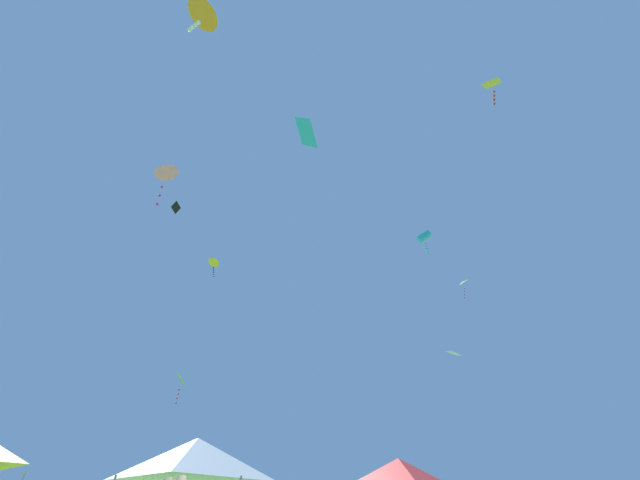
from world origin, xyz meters
The scene contains 12 objects.
canopy_tent_red centered at (4.21, 12.41, 2.99)m, with size 3.29×3.29×3.52m.
canopy_tent_white centered at (-2.55, 8.08, 2.92)m, with size 3.22×3.22×3.44m.
kite_cyan_box centered at (11.63, 23.49, 22.71)m, with size 1.40×0.89×2.83m.
kite_yellow_delta centered at (-7.02, 24.33, 19.57)m, with size 1.24×1.22×1.80m.
kite_orange_delta centered at (-4.67, 4.18, 20.00)m, with size 1.68×1.74×2.99m.
kite_black_diamond centered at (-11.59, 24.56, 25.72)m, with size 0.73×0.80×0.71m.
kite_white_diamond centered at (12.50, 24.24, 12.18)m, with size 1.16×1.10×0.52m.
kite_lime_delta centered at (15.85, 26.56, 19.91)m, with size 1.18×1.24×1.95m.
kite_cyan_diamond centered at (0.21, 4.16, 12.13)m, with size 0.82×0.90×1.02m.
kite_yellow_diamond centered at (8.39, 5.02, 17.43)m, with size 0.81×0.94×1.93m.
kite_lime_diamond centered at (-8.01, 25.49, 9.99)m, with size 0.94×0.86×2.23m.
kite_pink_delta centered at (-7.53, 11.71, 17.42)m, with size 1.55×1.57×2.48m.
Camera 1 is at (-0.04, -4.24, 1.48)m, focal length 21.80 mm.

